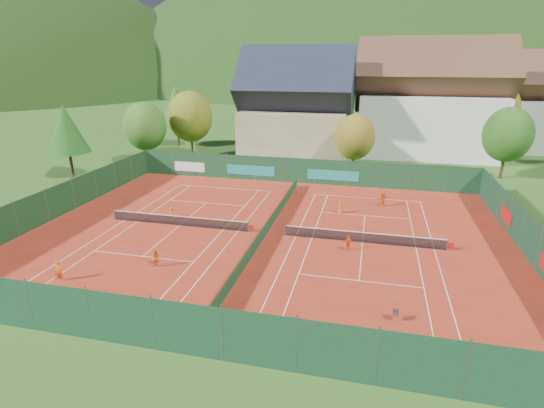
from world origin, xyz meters
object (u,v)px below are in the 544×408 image
at_px(player_left_far, 172,213).
at_px(player_right_near, 348,243).
at_px(player_left_near, 59,271).
at_px(hotel_block_a, 429,106).
at_px(hotel_block_b, 515,108).
at_px(ball_hopper, 396,313).
at_px(player_left_mid, 156,259).
at_px(player_right_far_a, 340,207).
at_px(player_right_far_b, 383,199).
at_px(chalet, 296,112).

bearing_deg(player_left_far, player_right_near, 173.23).
relative_size(player_left_near, player_left_far, 1.15).
bearing_deg(hotel_block_a, hotel_block_b, 29.74).
relative_size(ball_hopper, player_left_far, 0.64).
xyz_separation_m(hotel_block_b, player_left_mid, (-36.15, -51.69, -5.96)).
bearing_deg(hotel_block_b, player_right_far_a, -123.02).
xyz_separation_m(hotel_block_a, player_left_mid, (-22.15, -43.69, -6.72)).
relative_size(hotel_block_b, player_right_far_a, 14.20).
distance_m(hotel_block_a, player_right_far_b, 28.02).
relative_size(player_left_mid, player_right_far_b, 0.86).
bearing_deg(player_right_near, hotel_block_b, 20.67).
bearing_deg(chalet, player_left_mid, -94.77).
xyz_separation_m(ball_hopper, player_left_mid, (-16.30, 2.92, 0.10)).
height_order(player_left_mid, player_right_far_b, player_right_far_b).
xyz_separation_m(hotel_block_b, player_right_near, (-23.08, -45.83, -5.99)).
bearing_deg(chalet, player_right_far_b, -58.38).
height_order(player_left_near, player_left_far, player_left_near).
relative_size(player_right_near, player_right_far_a, 1.03).
xyz_separation_m(ball_hopper, player_left_far, (-19.44, 11.86, 0.07)).
xyz_separation_m(hotel_block_a, player_left_far, (-25.29, -34.75, -6.76)).
bearing_deg(chalet, hotel_block_b, 22.99).
height_order(hotel_block_a, ball_hopper, hotel_block_a).
bearing_deg(chalet, hotel_block_a, 17.53).
relative_size(hotel_block_b, player_left_mid, 13.12).
xyz_separation_m(chalet, ball_hopper, (13.15, -40.62, -6.07)).
distance_m(player_left_near, player_right_far_b, 29.41).
height_order(player_left_near, player_right_near, player_left_near).
xyz_separation_m(hotel_block_a, player_right_far_a, (-10.35, -29.47, -6.77)).
relative_size(player_left_far, player_right_far_a, 1.02).
xyz_separation_m(hotel_block_a, player_right_far_b, (-6.41, -26.46, -6.62)).
xyz_separation_m(chalet, player_left_near, (-8.46, -40.99, -5.91)).
xyz_separation_m(chalet, player_right_far_a, (8.65, -23.47, -6.02)).
xyz_separation_m(hotel_block_b, player_left_near, (-41.46, -54.99, -5.90)).
bearing_deg(player_right_far_b, hotel_block_b, -149.81).
relative_size(chalet, player_left_mid, 12.30).
bearing_deg(hotel_block_b, player_left_mid, -124.96).
bearing_deg(hotel_block_b, chalet, -157.01).
distance_m(player_left_near, player_right_near, 20.54).
distance_m(chalet, player_right_near, 33.87).
relative_size(hotel_block_b, ball_hopper, 21.60).
bearing_deg(player_left_mid, player_left_far, 104.50).
height_order(hotel_block_a, hotel_block_b, hotel_block_a).
xyz_separation_m(ball_hopper, player_left_near, (-21.61, -0.37, 0.16)).
height_order(chalet, player_left_near, chalet).
bearing_deg(player_right_near, chalet, 64.72).
height_order(hotel_block_a, player_left_near, hotel_block_a).
bearing_deg(chalet, player_right_far_a, -69.77).
bearing_deg(chalet, ball_hopper, -72.06).
bearing_deg(hotel_block_a, player_right_far_a, -109.35).
relative_size(chalet, player_right_far_b, 10.63).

